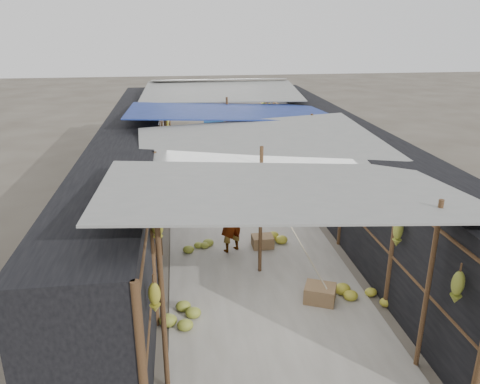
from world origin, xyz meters
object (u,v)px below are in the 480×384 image
vendor_seated (250,161)px  vendor_elderly (231,221)px  crate_near (320,294)px  shopper_blue (205,155)px  black_basin (281,176)px

vendor_seated → vendor_elderly: bearing=-10.3°
crate_near → shopper_blue: shopper_blue is taller
vendor_seated → black_basin: bearing=66.8°
vendor_elderly → shopper_blue: vendor_elderly is taller
crate_near → shopper_blue: size_ratio=0.38×
black_basin → shopper_blue: (-2.37, 0.61, 0.61)m
vendor_elderly → vendor_seated: (1.22, 5.24, -0.22)m
black_basin → vendor_elderly: (-2.17, -4.77, 0.62)m
black_basin → crate_near: bearing=-96.7°
vendor_elderly → vendor_seated: vendor_elderly is taller
vendor_elderly → crate_near: bearing=93.1°
vendor_seated → crate_near: bearing=3.9°
crate_near → vendor_elderly: (-1.35, 2.18, 0.55)m
black_basin → vendor_elderly: 5.28m
crate_near → vendor_elderly: size_ratio=0.38×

